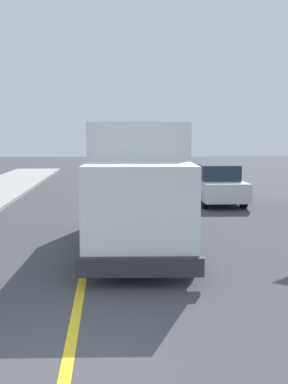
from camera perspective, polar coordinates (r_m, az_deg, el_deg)
The scene contains 8 objects.
ground_plane at distance 5.77m, azimuth -10.12°, elevation -22.75°, with size 120.00×120.00×0.00m, color #424247.
centre_line_yellow at distance 15.27m, azimuth -6.48°, elevation -3.79°, with size 0.16×56.00×0.01m, color gold.
box_truck at distance 12.13m, azimuth -0.73°, elevation 1.86°, with size 2.80×7.30×3.20m.
parked_car_near at distance 19.60m, azimuth 0.50°, elevation 0.97°, with size 1.82×4.41×1.67m.
parked_car_mid at distance 26.43m, azimuth -0.66°, elevation 2.54°, with size 1.90×4.44×1.67m.
parked_car_far at distance 32.11m, azimuth -2.31°, elevation 3.33°, with size 1.89×4.44×1.67m.
parked_car_furthest at distance 38.73m, azimuth -2.84°, elevation 3.95°, with size 1.98×4.47×1.67m.
parked_van_across at distance 19.66m, azimuth 9.22°, elevation 0.90°, with size 1.88×4.43×1.67m.
Camera 1 is at (0.55, -4.99, 2.86)m, focal length 42.14 mm.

